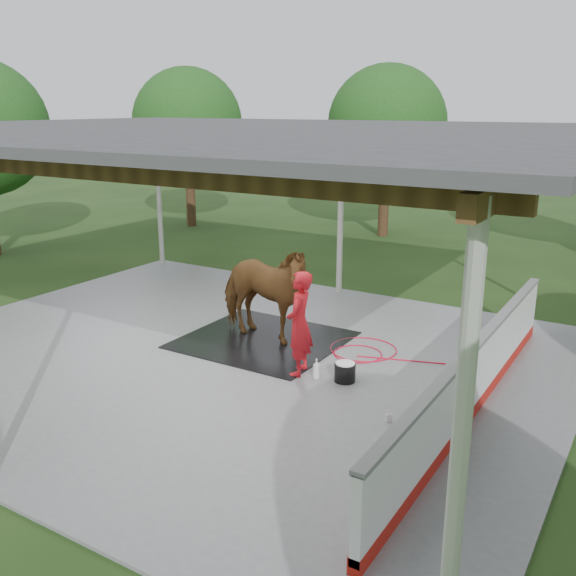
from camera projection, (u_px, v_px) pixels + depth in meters
The scene contains 12 objects.
ground at pixel (222, 356), 11.79m from camera, with size 100.00×100.00×0.00m, color #1E3814.
concrete_slab at pixel (222, 354), 11.78m from camera, with size 12.00×10.00×0.05m, color slate.
pavilion_structure at pixel (216, 134), 10.69m from camera, with size 12.60×10.60×4.05m.
dasher_board at pixel (475, 380), 9.32m from camera, with size 0.16×8.00×1.15m.
tree_belt at pixel (261, 143), 11.33m from camera, with size 28.00×28.00×5.80m.
rubber_mat at pixel (263, 340), 12.41m from camera, with size 2.92×2.73×0.02m, color black.
horse at pixel (262, 292), 12.14m from camera, with size 1.04×2.28×1.92m, color brown.
handler at pixel (299, 323), 10.65m from camera, with size 0.65×0.43×1.79m, color red.
wash_bucket at pixel (345, 372), 10.54m from camera, with size 0.35×0.35×0.32m.
soap_bottle_a at pixel (316, 369), 10.65m from camera, with size 0.13×0.13×0.34m, color silver.
soap_bottle_b at pixel (389, 416), 9.21m from camera, with size 0.08×0.08×0.18m, color #338CD8.
hose_coil at pixel (362, 351), 11.85m from camera, with size 2.16×1.34×0.02m.
Camera 1 is at (6.76, -8.75, 4.44)m, focal length 40.00 mm.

